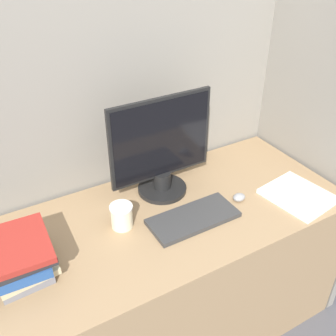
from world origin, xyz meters
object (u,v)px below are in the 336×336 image
at_px(coffee_cup, 122,216).
at_px(book_stack, 18,257).
at_px(monitor, 161,152).
at_px(mouse, 239,197).
at_px(keyboard, 193,218).

relative_size(coffee_cup, book_stack, 0.38).
xyz_separation_m(monitor, mouse, (0.26, -0.24, -0.19)).
bearing_deg(coffee_cup, keyboard, -22.81).
bearing_deg(mouse, monitor, 137.29).
relative_size(keyboard, coffee_cup, 3.70).
bearing_deg(book_stack, coffee_cup, 6.56).
relative_size(monitor, book_stack, 1.78).
xyz_separation_m(coffee_cup, book_stack, (-0.41, -0.05, 0.02)).
bearing_deg(coffee_cup, book_stack, -173.44).
bearing_deg(coffee_cup, mouse, -11.32).
bearing_deg(book_stack, keyboard, -5.56).
height_order(keyboard, book_stack, book_stack).
bearing_deg(coffee_cup, monitor, 27.39).
distance_m(keyboard, coffee_cup, 0.29).
bearing_deg(monitor, keyboard, -87.64).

